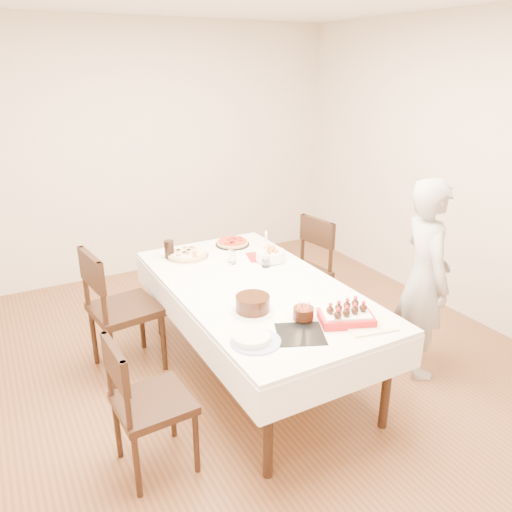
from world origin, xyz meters
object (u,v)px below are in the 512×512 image
chair_left_dessert (153,403)px  taper_candle (266,249)px  cola_glass (169,249)px  birthday_cake (304,308)px  pasta_bowl (270,255)px  layer_cake (253,304)px  dining_table (256,331)px  pizza_white (187,255)px  strawberry_box (346,316)px  chair_right_savory (299,273)px  chair_left_savory (125,309)px  person (424,279)px  pizza_pepperoni (232,243)px

chair_left_dessert → taper_candle: taper_candle is taller
cola_glass → birthday_cake: bearing=-75.5°
pasta_bowl → birthday_cake: size_ratio=1.71×
taper_candle → layer_cake: 0.78m
dining_table → pizza_white: 0.89m
taper_candle → strawberry_box: taper_candle is taller
layer_cake → birthday_cake: (0.22, -0.25, 0.03)m
chair_right_savory → pasta_bowl: chair_right_savory is taller
chair_left_savory → layer_cake: size_ratio=3.59×
layer_cake → chair_right_savory: bearing=43.1°
pizza_white → strawberry_box: size_ratio=1.08×
cola_glass → birthday_cake: 1.47m
person → chair_left_dessert: bearing=112.6°
dining_table → birthday_cake: birthday_cake is taller
pizza_pepperoni → chair_left_dessert: bearing=-130.8°
chair_right_savory → layer_cake: chair_right_savory is taller
taper_candle → layer_cake: taper_candle is taller
chair_left_dessert → layer_cake: 0.86m
chair_left_dessert → pizza_pepperoni: chair_left_dessert is taller
layer_cake → chair_left_savory: bearing=123.6°
chair_left_dessert → strawberry_box: 1.26m
chair_left_savory → pizza_pepperoni: (1.06, 0.29, 0.27)m
pasta_bowl → chair_left_dessert: bearing=-145.1°
person → strawberry_box: (-0.91, -0.22, 0.03)m
dining_table → pizza_pepperoni: bearing=74.9°
chair_left_dessert → pizza_pepperoni: 1.87m
chair_right_savory → chair_left_savory: chair_left_savory is taller
person → layer_cake: (-1.35, 0.17, 0.05)m
dining_table → pasta_bowl: pasta_bowl is taller
dining_table → birthday_cake: bearing=-89.4°
pizza_white → layer_cake: size_ratio=1.25×
cola_glass → birthday_cake: birthday_cake is taller
person → taper_candle: 1.21m
cola_glass → layer_cake: 1.18m
dining_table → chair_left_savory: chair_left_savory is taller
pizza_white → pizza_pepperoni: same height
strawberry_box → layer_cake: bearing=138.1°
strawberry_box → pasta_bowl: bearing=84.4°
pizza_pepperoni → cola_glass: (-0.59, -0.03, 0.05)m
chair_left_dessert → cola_glass: cola_glass is taller
person → strawberry_box: size_ratio=4.65×
layer_cake → dining_table: bearing=58.2°
chair_left_dessert → pasta_bowl: (1.30, 0.91, 0.35)m
strawberry_box → chair_left_savory: bearing=128.7°
cola_glass → birthday_cake: (0.37, -1.42, 0.01)m
chair_right_savory → chair_left_dessert: (-1.71, -1.09, -0.04)m
pizza_pepperoni → layer_cake: (-0.45, -1.20, 0.03)m
person → birthday_cake: size_ratio=10.94×
strawberry_box → taper_candle: bearing=89.3°
cola_glass → strawberry_box: cola_glass is taller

